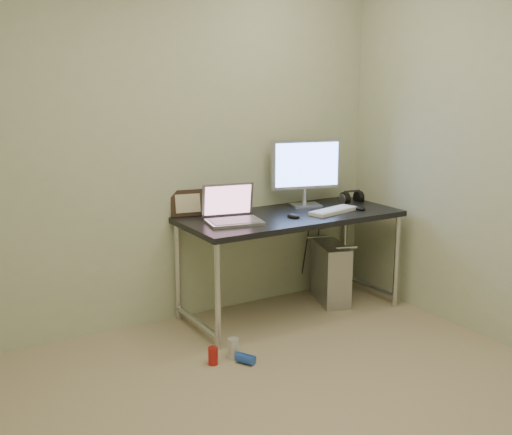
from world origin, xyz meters
name	(u,v)px	position (x,y,z in m)	size (l,w,h in m)	color
floor	(303,433)	(0.00, 0.00, 0.00)	(3.50, 3.50, 0.00)	tan
wall_back	(158,147)	(0.00, 1.75, 1.25)	(3.50, 0.02, 2.50)	beige
desk	(290,225)	(0.86, 1.40, 0.67)	(1.60, 0.70, 0.75)	black
tower_computer	(331,273)	(1.27, 1.44, 0.23)	(0.32, 0.48, 0.49)	#A2A1A6
cable_a	(306,245)	(1.22, 1.70, 0.40)	(0.01, 0.01, 0.70)	black
cable_b	(317,246)	(1.31, 1.68, 0.38)	(0.01, 0.01, 0.72)	black
can_red	(213,356)	(-0.03, 0.91, 0.06)	(0.06, 0.06, 0.11)	#B51B18
can_white	(233,348)	(0.12, 0.92, 0.07)	(0.07, 0.07, 0.13)	silver
can_blue	(246,359)	(0.15, 0.82, 0.03)	(0.06, 0.06, 0.11)	blue
laptop	(232,213)	(0.38, 1.41, 0.81)	(0.41, 0.36, 0.25)	silver
monitor	(306,167)	(1.11, 1.58, 1.05)	(0.53, 0.21, 0.51)	silver
keyboard	(333,211)	(1.16, 1.29, 0.76)	(0.41, 0.13, 0.02)	white
mouse_right	(360,207)	(1.39, 1.27, 0.77)	(0.07, 0.11, 0.04)	black
mouse_left	(293,215)	(0.81, 1.29, 0.77)	(0.06, 0.10, 0.03)	black
headphones	(352,198)	(1.53, 1.53, 0.78)	(0.18, 0.11, 0.12)	black
picture_frame	(187,203)	(0.20, 1.72, 0.84)	(0.23, 0.03, 0.19)	black
webcam	(226,201)	(0.50, 1.71, 0.83)	(0.04, 0.03, 0.11)	silver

